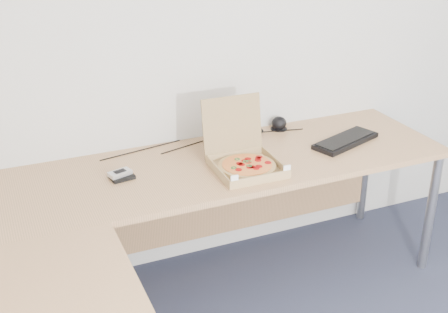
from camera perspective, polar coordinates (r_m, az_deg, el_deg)
name	(u,v)px	position (r m, az deg, el deg)	size (l,w,h in m)	color
desk	(170,226)	(2.47, -5.21, -6.66)	(2.50, 2.20, 0.73)	tan
pizza_box	(245,162)	(2.86, 2.06, -0.53)	(0.31, 0.36, 0.31)	tan
drinking_glass	(220,134)	(3.12, -0.40, 2.19)	(0.07, 0.07, 0.12)	white
keyboard	(345,141)	(3.22, 11.56, 1.48)	(0.40, 0.14, 0.02)	black
mouse	(254,132)	(3.26, 2.93, 2.40)	(0.11, 0.07, 0.04)	black
wallet	(122,176)	(2.82, -9.78, -1.89)	(0.11, 0.09, 0.02)	black
phone	(120,173)	(2.81, -9.95, -1.59)	(0.11, 0.06, 0.02)	#B2B5BA
dome_speaker	(279,123)	(3.34, 5.30, 3.26)	(0.09, 0.09, 0.08)	black
cable_bundle	(200,142)	(3.17, -2.27, 1.43)	(0.55, 0.04, 0.01)	black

